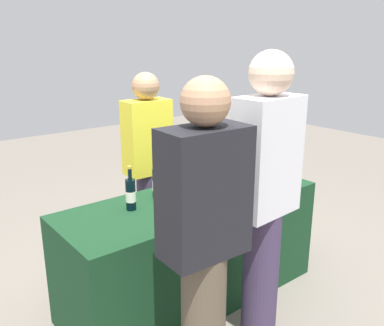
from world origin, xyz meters
TOP-DOWN VIEW (x-y plane):
  - ground_plane at (0.00, 0.00)m, footprint 12.00×12.00m
  - tasting_table at (0.00, 0.00)m, footprint 1.85×0.69m
  - wine_bottle_0 at (-0.43, 0.08)m, footprint 0.06×0.06m
  - wine_bottle_1 at (-0.18, 0.15)m, footprint 0.07×0.07m
  - wine_bottle_2 at (0.15, 0.13)m, footprint 0.07×0.07m
  - wine_bottle_3 at (0.31, 0.07)m, footprint 0.07×0.07m
  - wine_bottle_4 at (0.54, 0.13)m, footprint 0.08×0.08m
  - wine_glass_0 at (-0.24, -0.10)m, footprint 0.07×0.07m
  - wine_glass_1 at (-0.16, -0.16)m, footprint 0.07×0.07m
  - wine_glass_2 at (-0.05, -0.12)m, footprint 0.07×0.07m
  - wine_glass_3 at (0.40, -0.16)m, footprint 0.07×0.07m
  - wine_glass_4 at (0.59, -0.11)m, footprint 0.06×0.06m
  - wine_glass_5 at (0.67, -0.08)m, footprint 0.07×0.07m
  - ice_bucket at (0.71, 0.03)m, footprint 0.23×0.23m
  - server_pouring at (0.05, 0.63)m, footprint 0.37×0.21m
  - guest_0 at (-0.50, -0.72)m, footprint 0.42×0.24m
  - guest_1 at (0.01, -0.64)m, footprint 0.40×0.24m

SIDE VIEW (x-z plane):
  - ground_plane at x=0.00m, z-range 0.00..0.00m
  - tasting_table at x=0.00m, z-range 0.00..0.77m
  - ice_bucket at x=0.71m, z-range 0.77..0.94m
  - wine_glass_5 at x=0.67m, z-range 0.79..0.92m
  - wine_glass_4 at x=0.59m, z-range 0.80..0.93m
  - server_pouring at x=0.05m, z-range 0.07..1.65m
  - wine_glass_0 at x=-0.24m, z-range 0.80..0.93m
  - wine_glass_2 at x=-0.05m, z-range 0.80..0.94m
  - wine_glass_1 at x=-0.16m, z-range 0.80..0.94m
  - wine_bottle_4 at x=0.54m, z-range 0.73..1.02m
  - wine_bottle_0 at x=-0.43m, z-range 0.73..1.02m
  - wine_bottle_1 at x=-0.18m, z-range 0.73..1.02m
  - wine_bottle_2 at x=0.15m, z-range 0.72..1.03m
  - wine_glass_3 at x=0.40m, z-range 0.80..0.95m
  - wine_bottle_3 at x=0.31m, z-range 0.72..1.04m
  - guest_0 at x=-0.50m, z-range 0.07..1.73m
  - guest_1 at x=0.01m, z-range 0.09..1.85m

